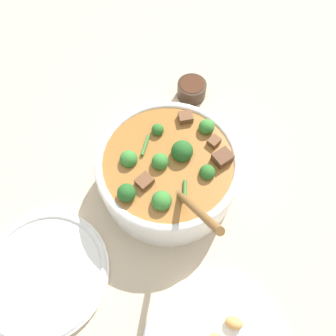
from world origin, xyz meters
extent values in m
plane|color=#C6B293|center=(0.00, 0.00, 0.00)|extent=(4.00, 4.00, 0.00)
cylinder|color=white|center=(0.00, 0.00, 0.05)|extent=(0.29, 0.29, 0.10)
torus|color=white|center=(0.00, 0.00, 0.10)|extent=(0.29, 0.29, 0.02)
cylinder|color=#9E662D|center=(0.00, 0.00, 0.07)|extent=(0.27, 0.27, 0.06)
sphere|color=#387F33|center=(0.01, -0.08, 0.11)|extent=(0.03, 0.03, 0.03)
cylinder|color=#6B9956|center=(0.01, -0.08, 0.08)|extent=(0.01, 0.01, 0.02)
sphere|color=#235B23|center=(-0.02, 0.03, 0.11)|extent=(0.04, 0.04, 0.04)
cylinder|color=#6B9956|center=(-0.02, 0.03, 0.08)|extent=(0.02, 0.02, 0.02)
sphere|color=#387F33|center=(-0.08, 0.07, 0.11)|extent=(0.03, 0.03, 0.03)
cylinder|color=#6B9956|center=(-0.08, 0.07, 0.09)|extent=(0.01, 0.01, 0.01)
sphere|color=#2D6B28|center=(0.02, 0.08, 0.11)|extent=(0.03, 0.03, 0.03)
cylinder|color=#6B9956|center=(0.02, 0.08, 0.08)|extent=(0.01, 0.01, 0.01)
sphere|color=#2D6B28|center=(-0.06, -0.03, 0.11)|extent=(0.02, 0.02, 0.02)
cylinder|color=#6B9956|center=(-0.06, -0.03, 0.09)|extent=(0.01, 0.01, 0.01)
sphere|color=#235B23|center=(0.08, -0.07, 0.11)|extent=(0.03, 0.03, 0.03)
cylinder|color=#6B9956|center=(0.08, -0.07, 0.09)|extent=(0.01, 0.01, 0.02)
sphere|color=#387F33|center=(0.09, 0.00, 0.11)|extent=(0.04, 0.04, 0.04)
cylinder|color=#6B9956|center=(0.09, 0.00, 0.08)|extent=(0.01, 0.01, 0.02)
sphere|color=#387F33|center=(0.01, -0.01, 0.11)|extent=(0.03, 0.03, 0.03)
cylinder|color=#6B9956|center=(0.01, -0.01, 0.09)|extent=(0.01, 0.01, 0.01)
cube|color=brown|center=(-0.05, 0.09, 0.10)|extent=(0.03, 0.03, 0.02)
cube|color=brown|center=(-0.01, 0.10, 0.11)|extent=(0.04, 0.04, 0.03)
cube|color=brown|center=(0.05, -0.04, 0.10)|extent=(0.04, 0.04, 0.02)
cube|color=brown|center=(-0.10, 0.02, 0.11)|extent=(0.03, 0.03, 0.02)
cylinder|color=#3D7533|center=(-0.03, -0.05, 0.11)|extent=(0.05, 0.01, 0.01)
cylinder|color=#3D7533|center=(0.06, 0.04, 0.11)|extent=(0.04, 0.01, 0.01)
ellipsoid|color=brown|center=(0.07, 0.03, 0.10)|extent=(0.04, 0.03, 0.01)
cylinder|color=brown|center=(0.13, 0.06, 0.19)|extent=(0.14, 0.07, 0.20)
cylinder|color=black|center=(-0.25, 0.03, 0.02)|extent=(0.07, 0.07, 0.04)
cylinder|color=#472819|center=(-0.25, 0.03, 0.03)|extent=(0.06, 0.06, 0.01)
cylinder|color=white|center=(0.23, -0.21, 0.01)|extent=(0.25, 0.25, 0.01)
torus|color=white|center=(0.23, -0.21, 0.01)|extent=(0.24, 0.24, 0.01)
ellipsoid|color=tan|center=(0.27, 0.15, 0.02)|extent=(0.03, 0.04, 0.02)
camera|label=1|loc=(0.31, 0.04, 0.66)|focal=35.00mm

